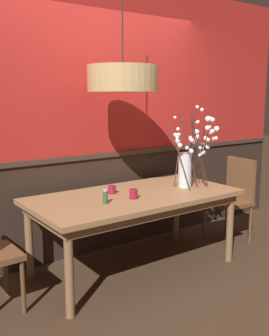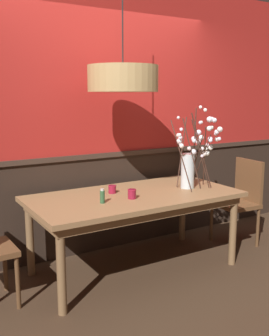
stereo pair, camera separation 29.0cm
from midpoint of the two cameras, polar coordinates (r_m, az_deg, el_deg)
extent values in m
plane|color=#422D1E|center=(3.96, 2.16, -14.31)|extent=(24.00, 24.00, 0.00)
cube|color=#2D2119|center=(4.33, -2.71, -4.98)|extent=(5.45, 0.12, 1.01)
cube|color=#3E2E24|center=(4.21, -2.70, 1.92)|extent=(5.45, 0.14, 0.05)
cube|color=#B2231E|center=(4.18, -2.88, 13.98)|extent=(5.45, 0.12, 1.80)
cube|color=#997047|center=(3.71, 2.24, -4.12)|extent=(1.95, 0.98, 0.04)
cube|color=brown|center=(3.73, 2.23, -5.04)|extent=(1.85, 0.87, 0.08)
cylinder|color=brown|center=(3.11, -7.77, -14.50)|extent=(0.07, 0.07, 0.70)
cylinder|color=brown|center=(4.08, 15.96, -8.61)|extent=(0.07, 0.07, 0.70)
cylinder|color=brown|center=(3.80, -12.66, -9.91)|extent=(0.07, 0.07, 0.70)
cylinder|color=brown|center=(4.63, 8.69, -6.05)|extent=(0.07, 0.07, 0.70)
cube|color=brown|center=(4.61, 16.01, -5.04)|extent=(0.44, 0.47, 0.04)
cube|color=brown|center=(4.67, 17.82, -1.70)|extent=(0.07, 0.42, 0.47)
cylinder|color=brown|center=(4.43, 15.84, -8.89)|extent=(0.04, 0.04, 0.44)
cylinder|color=brown|center=(4.70, 12.74, -7.63)|extent=(0.04, 0.04, 0.44)
cylinder|color=brown|center=(4.66, 19.01, -8.11)|extent=(0.04, 0.04, 0.44)
cylinder|color=brown|center=(4.92, 15.88, -6.97)|extent=(0.04, 0.04, 0.44)
cube|color=brown|center=(4.39, -6.79, -5.37)|extent=(0.41, 0.39, 0.04)
cube|color=brown|center=(4.48, -7.78, -1.59)|extent=(0.39, 0.04, 0.48)
cylinder|color=brown|center=(4.39, -3.71, -8.65)|extent=(0.04, 0.04, 0.44)
cylinder|color=brown|center=(4.25, -7.98, -9.38)|extent=(0.04, 0.04, 0.44)
cylinder|color=brown|center=(4.67, -5.59, -7.49)|extent=(0.04, 0.04, 0.44)
cylinder|color=brown|center=(4.54, -9.63, -8.12)|extent=(0.04, 0.04, 0.44)
cube|color=brown|center=(4.63, -0.37, -4.65)|extent=(0.45, 0.46, 0.04)
cube|color=brown|center=(4.73, -1.73, -1.21)|extent=(0.40, 0.07, 0.46)
cylinder|color=brown|center=(4.66, 2.76, -7.60)|extent=(0.04, 0.04, 0.43)
cylinder|color=brown|center=(4.45, -0.89, -8.44)|extent=(0.04, 0.04, 0.43)
cylinder|color=brown|center=(4.94, 0.10, -6.54)|extent=(0.04, 0.04, 0.43)
cylinder|color=brown|center=(4.75, -3.44, -7.26)|extent=(0.04, 0.04, 0.43)
cylinder|color=brown|center=(3.61, -15.87, -13.45)|extent=(0.04, 0.04, 0.43)
cylinder|color=brown|center=(3.30, -13.93, -15.72)|extent=(0.04, 0.04, 0.43)
cylinder|color=silver|center=(3.97, 9.71, -0.44)|extent=(0.13, 0.13, 0.34)
cylinder|color=silver|center=(4.00, 9.66, -2.27)|extent=(0.12, 0.12, 0.08)
cylinder|color=#472D23|center=(3.86, 11.63, 1.84)|extent=(0.30, 0.07, 0.69)
sphere|color=white|center=(3.82, 13.01, 3.85)|extent=(0.04, 0.04, 0.04)
sphere|color=white|center=(3.86, 11.83, 2.71)|extent=(0.04, 0.04, 0.04)
sphere|color=white|center=(3.75, 13.28, 6.89)|extent=(0.03, 0.03, 0.03)
sphere|color=white|center=(3.78, 13.17, 5.66)|extent=(0.04, 0.04, 0.04)
sphere|color=white|center=(3.87, 11.80, 1.69)|extent=(0.03, 0.03, 0.03)
cylinder|color=#472D23|center=(3.87, 10.37, 1.95)|extent=(0.21, 0.06, 0.69)
sphere|color=white|center=(3.81, 11.37, 5.00)|extent=(0.05, 0.05, 0.05)
sphere|color=white|center=(3.84, 10.72, 3.84)|extent=(0.04, 0.04, 0.04)
sphere|color=white|center=(3.85, 10.00, 2.76)|extent=(0.04, 0.04, 0.04)
cylinder|color=#472D23|center=(3.83, 8.88, 1.74)|extent=(0.09, 0.25, 0.67)
sphere|color=white|center=(3.78, 8.96, 3.14)|extent=(0.05, 0.05, 0.05)
sphere|color=white|center=(3.71, 8.75, 4.69)|extent=(0.03, 0.03, 0.03)
sphere|color=white|center=(3.78, 8.65, 3.83)|extent=(0.05, 0.05, 0.05)
cylinder|color=#472D23|center=(3.85, 11.77, 2.27)|extent=(0.30, 0.04, 0.75)
sphere|color=white|center=(3.74, 13.61, 6.66)|extent=(0.04, 0.04, 0.04)
sphere|color=white|center=(3.75, 12.89, 5.53)|extent=(0.05, 0.05, 0.05)
sphere|color=white|center=(3.73, 12.96, 6.80)|extent=(0.06, 0.06, 0.06)
cylinder|color=#472D23|center=(3.99, 8.87, 2.25)|extent=(0.12, 0.03, 0.69)
sphere|color=white|center=(3.96, 8.70, 4.32)|extent=(0.04, 0.04, 0.04)
sphere|color=white|center=(3.99, 8.82, 5.48)|extent=(0.04, 0.04, 0.04)
sphere|color=white|center=(3.98, 8.62, 3.48)|extent=(0.04, 0.04, 0.04)
sphere|color=white|center=(3.98, 8.40, 7.15)|extent=(0.03, 0.03, 0.03)
sphere|color=white|center=(3.96, 8.41, 4.65)|extent=(0.04, 0.04, 0.04)
cylinder|color=#472D23|center=(3.95, 12.09, 1.51)|extent=(0.24, 0.29, 0.62)
sphere|color=white|center=(3.91, 12.97, 2.84)|extent=(0.05, 0.05, 0.05)
sphere|color=white|center=(3.93, 12.07, 2.00)|extent=(0.05, 0.05, 0.05)
sphere|color=white|center=(3.92, 14.17, 4.06)|extent=(0.04, 0.04, 0.04)
sphere|color=white|center=(3.91, 14.26, 5.38)|extent=(0.05, 0.05, 0.05)
sphere|color=white|center=(3.95, 13.82, 4.02)|extent=(0.04, 0.04, 0.04)
cylinder|color=#472D23|center=(4.06, 11.61, 1.14)|extent=(0.06, 0.31, 0.54)
sphere|color=white|center=(4.12, 13.60, 4.82)|extent=(0.04, 0.04, 0.04)
sphere|color=white|center=(4.08, 12.42, 3.24)|extent=(0.04, 0.04, 0.04)
sphere|color=white|center=(4.11, 13.72, 5.02)|extent=(0.05, 0.05, 0.05)
sphere|color=white|center=(4.12, 12.81, 4.06)|extent=(0.05, 0.05, 0.05)
sphere|color=white|center=(4.07, 12.42, 2.07)|extent=(0.05, 0.05, 0.05)
sphere|color=white|center=(4.04, 12.27, 2.68)|extent=(0.03, 0.03, 0.03)
cylinder|color=#472D23|center=(3.93, 10.66, 2.76)|extent=(0.08, 0.13, 0.79)
sphere|color=white|center=(3.91, 10.58, 2.26)|extent=(0.06, 0.06, 0.06)
sphere|color=white|center=(3.92, 12.24, 8.13)|extent=(0.04, 0.04, 0.04)
sphere|color=white|center=(3.92, 11.53, 6.38)|extent=(0.03, 0.03, 0.03)
sphere|color=white|center=(3.93, 10.59, 4.13)|extent=(0.05, 0.05, 0.05)
sphere|color=white|center=(3.94, 11.66, 6.45)|extent=(0.03, 0.03, 0.03)
sphere|color=white|center=(3.94, 11.57, 8.54)|extent=(0.03, 0.03, 0.03)
cylinder|color=#472D23|center=(4.04, 10.83, 1.17)|extent=(0.04, 0.18, 0.54)
sphere|color=white|center=(4.06, 11.16, 3.53)|extent=(0.04, 0.04, 0.04)
sphere|color=white|center=(4.05, 11.19, 3.68)|extent=(0.05, 0.05, 0.05)
sphere|color=white|center=(4.05, 11.59, 4.28)|extent=(0.05, 0.05, 0.05)
cylinder|color=maroon|center=(3.53, 1.98, -3.77)|extent=(0.07, 0.07, 0.09)
torus|color=#A81B37|center=(3.52, 1.99, -3.15)|extent=(0.08, 0.08, 0.01)
cylinder|color=silver|center=(3.54, 1.98, -3.98)|extent=(0.05, 0.05, 0.04)
cylinder|color=maroon|center=(3.73, -1.00, -3.08)|extent=(0.07, 0.07, 0.08)
torus|color=#A81B37|center=(3.72, -1.00, -2.58)|extent=(0.08, 0.08, 0.01)
cylinder|color=silver|center=(3.74, -0.99, -3.25)|extent=(0.05, 0.05, 0.04)
cylinder|color=#2D5633|center=(3.39, -2.20, -4.19)|extent=(0.04, 0.04, 0.11)
cylinder|color=beige|center=(3.37, -2.21, -3.15)|extent=(0.03, 0.03, 0.02)
cylinder|color=tan|center=(3.62, 0.67, 12.71)|extent=(0.63, 0.63, 0.23)
sphere|color=#F9EAB7|center=(3.62, 0.67, 12.16)|extent=(0.14, 0.14, 0.14)
cylinder|color=black|center=(3.68, 0.69, 21.55)|extent=(0.01, 0.01, 0.90)
camera|label=1|loc=(0.14, -87.73, 0.42)|focal=42.46mm
camera|label=2|loc=(0.14, 92.27, -0.42)|focal=42.46mm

